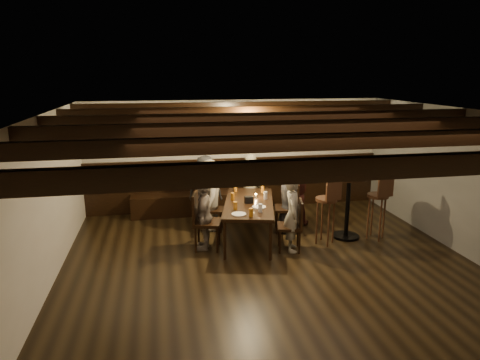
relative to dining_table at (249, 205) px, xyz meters
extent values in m
plane|color=black|center=(0.12, -1.55, -0.65)|extent=(7.00, 7.00, 0.00)
plane|color=black|center=(0.12, -1.55, 1.75)|extent=(7.00, 7.00, 0.00)
plane|color=beige|center=(0.12, 1.95, 0.55)|extent=(6.50, 0.00, 6.50)
plane|color=beige|center=(-3.13, -1.55, 0.55)|extent=(0.00, 7.00, 7.00)
cube|color=black|center=(0.12, 1.91, -0.10)|extent=(6.50, 0.08, 1.10)
cube|color=black|center=(-0.68, 1.65, -0.43)|extent=(3.00, 0.45, 0.45)
cube|color=black|center=(-0.68, 1.85, 1.10)|extent=(0.62, 0.12, 0.72)
cube|color=black|center=(-0.68, 1.78, 1.10)|extent=(0.50, 0.02, 0.58)
cube|color=black|center=(0.12, -4.45, 1.66)|extent=(6.50, 0.10, 0.16)
cube|color=black|center=(0.12, -3.29, 1.66)|extent=(6.50, 0.10, 0.16)
cube|color=black|center=(0.12, -2.13, 1.66)|extent=(6.50, 0.10, 0.16)
cube|color=black|center=(0.12, -0.97, 1.66)|extent=(6.50, 0.10, 0.16)
cube|color=black|center=(0.12, 0.19, 1.66)|extent=(6.50, 0.10, 0.16)
cube|color=black|center=(0.12, 1.35, 1.66)|extent=(6.50, 0.10, 0.16)
sphere|color=#FFE099|center=(-2.63, 1.33, 1.54)|extent=(0.07, 0.07, 0.07)
sphere|color=#FFE099|center=(-1.25, 1.33, 1.54)|extent=(0.07, 0.07, 0.07)
sphere|color=#FFE099|center=(0.12, 1.33, 1.54)|extent=(0.07, 0.07, 0.07)
sphere|color=#FFE099|center=(1.50, 1.33, 1.54)|extent=(0.07, 0.07, 0.07)
sphere|color=#FFE099|center=(2.87, 1.33, 1.54)|extent=(0.07, 0.07, 0.07)
cube|color=black|center=(0.00, 0.00, 0.03)|extent=(1.26, 2.03, 0.06)
cylinder|color=black|center=(-0.56, -0.78, -0.32)|extent=(0.06, 0.06, 0.65)
cylinder|color=black|center=(-0.15, 0.95, -0.32)|extent=(0.06, 0.06, 0.65)
cylinder|color=black|center=(0.15, -0.95, -0.32)|extent=(0.06, 0.06, 0.65)
cylinder|color=black|center=(0.56, 0.78, -0.32)|extent=(0.06, 0.06, 0.65)
cube|color=black|center=(-0.58, 0.60, -0.24)|extent=(0.47, 0.47, 0.05)
cube|color=black|center=(-0.75, 0.64, 0.00)|extent=(0.13, 0.39, 0.43)
cube|color=black|center=(-0.78, -0.28, -0.18)|extent=(0.54, 0.54, 0.05)
cube|color=black|center=(-0.98, -0.23, 0.09)|extent=(0.15, 0.45, 0.49)
cube|color=black|center=(0.78, 0.28, -0.20)|extent=(0.53, 0.53, 0.05)
cube|color=black|center=(0.98, 0.23, 0.07)|extent=(0.14, 0.43, 0.48)
cube|color=black|center=(0.58, -0.60, -0.23)|extent=(0.49, 0.49, 0.05)
cube|color=black|center=(0.76, -0.64, 0.01)|extent=(0.13, 0.40, 0.44)
imported|color=#2A2B2D|center=(-0.67, 1.08, 0.04)|extent=(0.76, 0.58, 1.38)
imported|color=gray|center=(0.24, 1.02, 0.05)|extent=(0.57, 0.44, 1.40)
imported|color=#4D211A|center=(1.08, 0.67, -0.05)|extent=(0.67, 0.58, 1.20)
imported|color=gray|center=(-0.63, 0.61, 0.04)|extent=(0.70, 0.99, 1.38)
imported|color=gray|center=(-0.83, -0.27, -0.05)|extent=(0.44, 0.75, 1.19)
imported|color=#2A292C|center=(0.83, 0.27, 0.00)|extent=(0.55, 0.71, 1.30)
imported|color=gray|center=(0.63, -0.61, 0.00)|extent=(0.41, 0.53, 1.29)
cylinder|color=#BF7219|center=(-0.11, 0.75, 0.13)|extent=(0.07, 0.07, 0.14)
cylinder|color=#BF7219|center=(0.39, 0.58, 0.13)|extent=(0.07, 0.07, 0.14)
cylinder|color=#BF7219|center=(-0.27, 0.17, 0.13)|extent=(0.07, 0.07, 0.14)
cylinder|color=silver|center=(0.34, 0.13, 0.13)|extent=(0.07, 0.07, 0.14)
cylinder|color=#BF7219|center=(-0.32, -0.39, 0.13)|extent=(0.07, 0.07, 0.14)
cylinder|color=silver|center=(0.07, -0.58, 0.13)|extent=(0.07, 0.07, 0.14)
cylinder|color=#BF7219|center=(-0.14, -0.79, 0.13)|extent=(0.07, 0.07, 0.14)
cylinder|color=white|center=(-0.31, -0.65, 0.07)|extent=(0.24, 0.24, 0.01)
cylinder|color=white|center=(0.11, -0.33, 0.07)|extent=(0.24, 0.24, 0.01)
cube|color=black|center=(-0.01, -0.05, 0.12)|extent=(0.15, 0.10, 0.12)
cylinder|color=beige|center=(0.19, 0.26, 0.08)|extent=(0.05, 0.05, 0.05)
cylinder|color=black|center=(1.78, -0.24, -0.63)|extent=(0.49, 0.49, 0.04)
cylinder|color=black|center=(1.78, -0.24, -0.08)|extent=(0.08, 0.08, 1.10)
cylinder|color=black|center=(1.78, -0.24, 0.50)|extent=(0.66, 0.66, 0.06)
cylinder|color=#3C2213|center=(1.28, -0.44, 0.17)|extent=(0.37, 0.37, 0.06)
cube|color=#3C2213|center=(1.34, -0.61, 0.36)|extent=(0.32, 0.14, 0.35)
cylinder|color=#3C2213|center=(2.28, -0.39, 0.17)|extent=(0.37, 0.37, 0.06)
cube|color=#3C2213|center=(2.32, -0.56, 0.36)|extent=(0.33, 0.10, 0.35)
camera|label=1|loc=(-1.53, -7.16, 2.31)|focal=32.00mm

